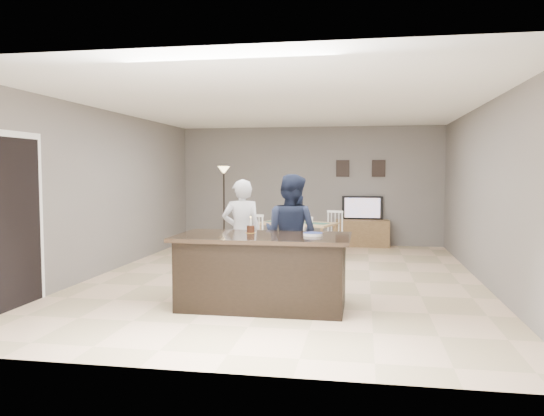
% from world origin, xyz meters
% --- Properties ---
extents(floor, '(8.00, 8.00, 0.00)m').
position_xyz_m(floor, '(0.00, 0.00, 0.00)').
color(floor, '#DEB58E').
rests_on(floor, ground).
extents(room_shell, '(8.00, 8.00, 8.00)m').
position_xyz_m(room_shell, '(0.00, 0.00, 1.68)').
color(room_shell, slate).
rests_on(room_shell, floor).
extents(kitchen_island, '(2.15, 1.10, 0.90)m').
position_xyz_m(kitchen_island, '(0.00, -1.80, 0.45)').
color(kitchen_island, black).
rests_on(kitchen_island, floor).
extents(tv_console, '(1.20, 0.40, 0.60)m').
position_xyz_m(tv_console, '(1.20, 3.77, 0.30)').
color(tv_console, brown).
rests_on(tv_console, floor).
extents(television, '(0.91, 0.12, 0.53)m').
position_xyz_m(television, '(1.20, 3.84, 0.86)').
color(television, black).
rests_on(television, tv_console).
extents(tv_screen_glow, '(0.78, 0.00, 0.78)m').
position_xyz_m(tv_screen_glow, '(1.20, 3.76, 0.87)').
color(tv_screen_glow, '#CC6C16').
rests_on(tv_screen_glow, tv_console).
extents(picture_frames, '(1.10, 0.02, 0.38)m').
position_xyz_m(picture_frames, '(1.15, 3.98, 1.75)').
color(picture_frames, black).
rests_on(picture_frames, room_shell).
extents(doorway, '(0.00, 2.10, 2.65)m').
position_xyz_m(doorway, '(-2.99, -2.30, 1.26)').
color(doorway, black).
rests_on(doorway, floor).
extents(woman, '(0.65, 0.52, 1.57)m').
position_xyz_m(woman, '(-0.54, -0.65, 0.78)').
color(woman, silver).
rests_on(woman, floor).
extents(man, '(0.97, 0.86, 1.65)m').
position_xyz_m(man, '(0.24, -1.03, 0.82)').
color(man, '#1A2139').
rests_on(man, floor).
extents(birthday_cake, '(0.14, 0.14, 0.21)m').
position_xyz_m(birthday_cake, '(-0.20, -1.60, 0.95)').
color(birthday_cake, gold).
rests_on(birthday_cake, kitchen_island).
extents(plate_stack, '(0.24, 0.24, 0.04)m').
position_xyz_m(plate_stack, '(0.61, -1.76, 0.92)').
color(plate_stack, white).
rests_on(plate_stack, kitchen_island).
extents(dining_table, '(1.80, 1.96, 0.88)m').
position_xyz_m(dining_table, '(-0.06, 2.10, 0.56)').
color(dining_table, tan).
rests_on(dining_table, floor).
extents(floor_lamp, '(0.27, 0.27, 1.80)m').
position_xyz_m(floor_lamp, '(-1.86, 3.28, 1.39)').
color(floor_lamp, black).
rests_on(floor_lamp, floor).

